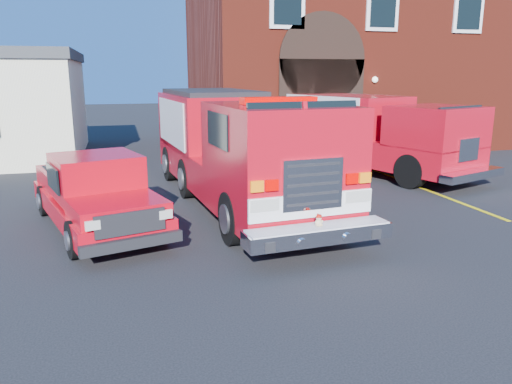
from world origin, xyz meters
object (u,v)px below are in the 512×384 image
object	(u,v)px
fire_station	(348,57)
fire_engine	(236,147)
pickup_truck	(95,193)
secondary_truck	(369,131)

from	to	relation	value
fire_station	fire_engine	xyz separation A→B (m)	(-8.41, -10.98, -2.71)
pickup_truck	fire_engine	bearing A→B (deg)	21.99
fire_engine	pickup_truck	bearing A→B (deg)	-158.01
pickup_truck	fire_station	bearing A→B (deg)	46.00
fire_station	secondary_truck	distance (m)	8.68
fire_station	pickup_truck	distance (m)	17.62
fire_station	pickup_truck	size ratio (longest dim) A/B	2.70
fire_engine	secondary_truck	xyz separation A→B (m)	(5.66, 3.25, -0.10)
fire_station	fire_engine	world-z (taller)	fire_station
fire_station	secondary_truck	bearing A→B (deg)	-109.57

